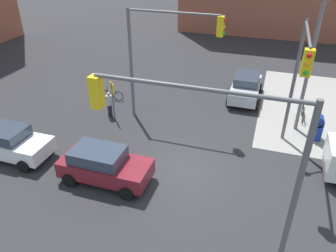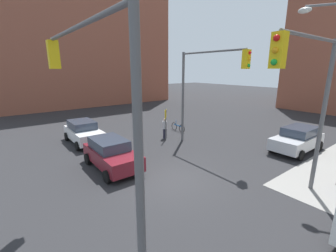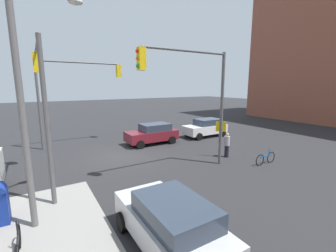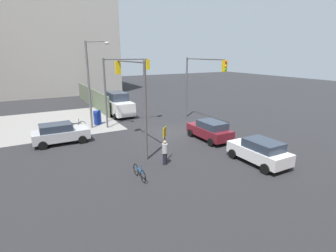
{
  "view_description": "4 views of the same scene",
  "coord_description": "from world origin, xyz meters",
  "px_view_note": "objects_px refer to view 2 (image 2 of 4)",
  "views": [
    {
      "loc": [
        3.27,
        -12.19,
        9.84
      ],
      "look_at": [
        -1.08,
        1.0,
        1.7
      ],
      "focal_mm": 35.0,
      "sensor_mm": 36.0,
      "label": 1
    },
    {
      "loc": [
        7.88,
        -6.43,
        5.34
      ],
      "look_at": [
        -2.04,
        1.22,
        2.16
      ],
      "focal_mm": 24.0,
      "sensor_mm": 36.0,
      "label": 2
    },
    {
      "loc": [
        4.91,
        14.0,
        4.69
      ],
      "look_at": [
        -3.32,
        0.42,
        1.79
      ],
      "focal_mm": 24.0,
      "sensor_mm": 36.0,
      "label": 3
    },
    {
      "loc": [
        -19.53,
        11.24,
        6.92
      ],
      "look_at": [
        -1.34,
        1.08,
        1.12
      ],
      "focal_mm": 28.0,
      "sensor_mm": 36.0,
      "label": 4
    }
  ],
  "objects_px": {
    "traffic_signal_nw_corner": "(204,80)",
    "bicycle_at_crosswalk": "(178,127)",
    "pedestrian_crossing": "(165,128)",
    "traffic_signal_se_corner": "(89,95)",
    "sedan_maroon": "(111,153)",
    "coupe_white": "(83,132)",
    "sedan_silver": "(297,139)",
    "traffic_signal_ne_corner": "(310,90)"
  },
  "relations": [
    {
      "from": "traffic_signal_nw_corner",
      "to": "bicycle_at_crosswalk",
      "type": "distance_m",
      "value": 6.29
    },
    {
      "from": "pedestrian_crossing",
      "to": "traffic_signal_se_corner",
      "type": "bearing_deg",
      "value": 134.0
    },
    {
      "from": "traffic_signal_se_corner",
      "to": "sedan_maroon",
      "type": "distance_m",
      "value": 7.04
    },
    {
      "from": "coupe_white",
      "to": "bicycle_at_crosswalk",
      "type": "relative_size",
      "value": 2.32
    },
    {
      "from": "pedestrian_crossing",
      "to": "bicycle_at_crosswalk",
      "type": "relative_size",
      "value": 0.93
    },
    {
      "from": "pedestrian_crossing",
      "to": "sedan_silver",
      "type": "bearing_deg",
      "value": -144.78
    },
    {
      "from": "traffic_signal_ne_corner",
      "to": "sedan_maroon",
      "type": "height_order",
      "value": "traffic_signal_ne_corner"
    },
    {
      "from": "sedan_maroon",
      "to": "coupe_white",
      "type": "xyz_separation_m",
      "value": [
        -5.41,
        0.21,
        -0.0
      ]
    },
    {
      "from": "coupe_white",
      "to": "traffic_signal_se_corner",
      "type": "bearing_deg",
      "value": -15.11
    },
    {
      "from": "traffic_signal_nw_corner",
      "to": "traffic_signal_se_corner",
      "type": "bearing_deg",
      "value": -63.49
    },
    {
      "from": "traffic_signal_se_corner",
      "to": "sedan_silver",
      "type": "relative_size",
      "value": 1.54
    },
    {
      "from": "traffic_signal_se_corner",
      "to": "pedestrian_crossing",
      "type": "bearing_deg",
      "value": 133.39
    },
    {
      "from": "sedan_silver",
      "to": "bicycle_at_crosswalk",
      "type": "relative_size",
      "value": 2.41
    },
    {
      "from": "traffic_signal_se_corner",
      "to": "sedan_maroon",
      "type": "height_order",
      "value": "traffic_signal_se_corner"
    },
    {
      "from": "traffic_signal_nw_corner",
      "to": "traffic_signal_se_corner",
      "type": "relative_size",
      "value": 1.0
    },
    {
      "from": "traffic_signal_nw_corner",
      "to": "traffic_signal_se_corner",
      "type": "height_order",
      "value": "same"
    },
    {
      "from": "traffic_signal_nw_corner",
      "to": "sedan_maroon",
      "type": "height_order",
      "value": "traffic_signal_nw_corner"
    },
    {
      "from": "traffic_signal_nw_corner",
      "to": "coupe_white",
      "type": "xyz_separation_m",
      "value": [
        -6.18,
        -6.12,
        -3.78
      ]
    },
    {
      "from": "traffic_signal_ne_corner",
      "to": "sedan_silver",
      "type": "xyz_separation_m",
      "value": [
        -2.64,
        6.36,
        -3.74
      ]
    },
    {
      "from": "traffic_signal_ne_corner",
      "to": "sedan_maroon",
      "type": "xyz_separation_m",
      "value": [
        -7.71,
        -4.55,
        -3.74
      ]
    },
    {
      "from": "traffic_signal_se_corner",
      "to": "pedestrian_crossing",
      "type": "distance_m",
      "value": 12.05
    },
    {
      "from": "traffic_signal_nw_corner",
      "to": "coupe_white",
      "type": "relative_size",
      "value": 1.6
    },
    {
      "from": "traffic_signal_ne_corner",
      "to": "pedestrian_crossing",
      "type": "relative_size",
      "value": 4.01
    },
    {
      "from": "sedan_maroon",
      "to": "coupe_white",
      "type": "bearing_deg",
      "value": 177.82
    },
    {
      "from": "traffic_signal_ne_corner",
      "to": "pedestrian_crossing",
      "type": "distance_m",
      "value": 11.01
    },
    {
      "from": "pedestrian_crossing",
      "to": "sedan_maroon",
      "type": "bearing_deg",
      "value": 115.34
    },
    {
      "from": "traffic_signal_nw_corner",
      "to": "sedan_silver",
      "type": "xyz_separation_m",
      "value": [
        4.3,
        4.59,
        -3.78
      ]
    },
    {
      "from": "traffic_signal_ne_corner",
      "to": "bicycle_at_crosswalk",
      "type": "height_order",
      "value": "traffic_signal_ne_corner"
    },
    {
      "from": "sedan_maroon",
      "to": "pedestrian_crossing",
      "type": "xyz_separation_m",
      "value": [
        -2.59,
        5.63,
        -0.0
      ]
    },
    {
      "from": "traffic_signal_nw_corner",
      "to": "coupe_white",
      "type": "distance_m",
      "value": 9.48
    },
    {
      "from": "sedan_maroon",
      "to": "traffic_signal_ne_corner",
      "type": "bearing_deg",
      "value": 30.56
    },
    {
      "from": "coupe_white",
      "to": "traffic_signal_nw_corner",
      "type": "bearing_deg",
      "value": 44.74
    },
    {
      "from": "traffic_signal_se_corner",
      "to": "pedestrian_crossing",
      "type": "height_order",
      "value": "traffic_signal_se_corner"
    },
    {
      "from": "traffic_signal_ne_corner",
      "to": "coupe_white",
      "type": "bearing_deg",
      "value": -161.67
    },
    {
      "from": "traffic_signal_nw_corner",
      "to": "pedestrian_crossing",
      "type": "bearing_deg",
      "value": -168.23
    },
    {
      "from": "sedan_silver",
      "to": "traffic_signal_nw_corner",
      "type": "bearing_deg",
      "value": -133.17
    },
    {
      "from": "traffic_signal_se_corner",
      "to": "pedestrian_crossing",
      "type": "relative_size",
      "value": 4.01
    },
    {
      "from": "traffic_signal_se_corner",
      "to": "sedan_silver",
      "type": "distance_m",
      "value": 14.12
    },
    {
      "from": "traffic_signal_ne_corner",
      "to": "sedan_silver",
      "type": "bearing_deg",
      "value": 112.51
    },
    {
      "from": "traffic_signal_nw_corner",
      "to": "traffic_signal_ne_corner",
      "type": "height_order",
      "value": "same"
    },
    {
      "from": "traffic_signal_se_corner",
      "to": "sedan_silver",
      "type": "height_order",
      "value": "traffic_signal_se_corner"
    },
    {
      "from": "traffic_signal_ne_corner",
      "to": "bicycle_at_crosswalk",
      "type": "distance_m",
      "value": 12.51
    }
  ]
}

